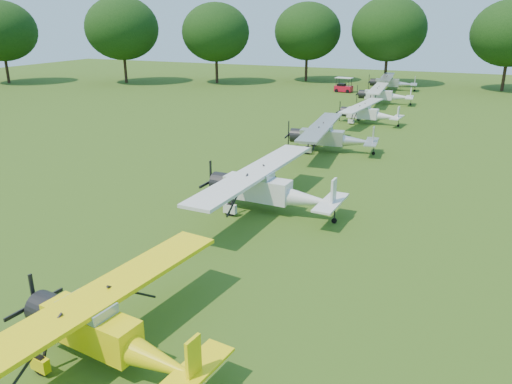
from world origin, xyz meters
TOP-DOWN VIEW (x-y plane):
  - ground at (0.00, 0.00)m, footprint 160.00×160.00m
  - tree_belt at (3.57, 0.16)m, footprint 137.36×130.27m
  - aircraft_2 at (1.65, -13.22)m, footprint 6.87×10.91m
  - aircraft_3 at (1.32, 0.17)m, footprint 7.54×12.00m
  - aircraft_4 at (0.90, 13.69)m, footprint 6.97×11.09m
  - aircraft_5 at (1.46, 25.61)m, footprint 6.23×9.90m
  - aircraft_6 at (0.75, 38.12)m, footprint 6.65×10.59m
  - aircraft_7 at (-0.27, 50.62)m, footprint 6.74×10.73m
  - golf_cart at (-6.00, 46.17)m, footprint 2.46×1.66m

SIDE VIEW (x-z plane):
  - ground at x=0.00m, z-range 0.00..0.00m
  - golf_cart at x=-6.00m, z-range -0.33..1.66m
  - aircraft_5 at x=1.46m, z-range 0.16..2.11m
  - aircraft_6 at x=0.75m, z-range 0.18..2.26m
  - aircraft_7 at x=-0.27m, z-range 0.18..2.29m
  - aircraft_2 at x=1.65m, z-range 0.18..2.32m
  - aircraft_4 at x=0.90m, z-range 0.18..2.36m
  - aircraft_3 at x=1.32m, z-range 0.20..2.56m
  - tree_belt at x=3.57m, z-range 0.77..15.29m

